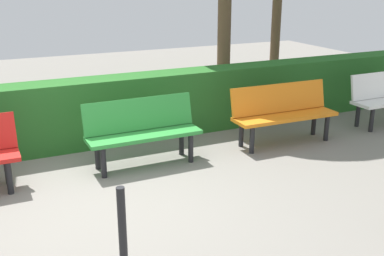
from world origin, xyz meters
name	(u,v)px	position (x,y,z in m)	size (l,w,h in m)	color
ground_plane	(89,200)	(0.00, 0.00, 0.00)	(20.12, 20.12, 0.00)	gray
bench_orange	(283,111)	(-3.05, -0.67, 0.48)	(1.60, 0.49, 0.86)	orange
bench_green	(142,129)	(-0.90, -0.75, 0.48)	(1.48, 0.48, 0.86)	#2D8C38
hedge_row	(125,109)	(-0.98, -1.75, 0.49)	(16.12, 0.51, 0.97)	#266023
railing_post_far	(124,251)	(0.15, 1.89, 0.50)	(0.06, 0.06, 1.00)	black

